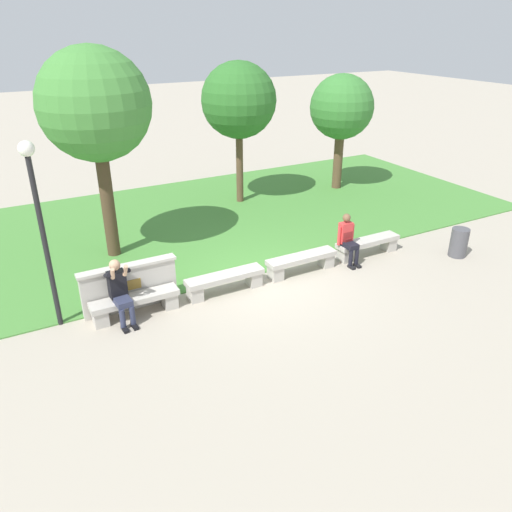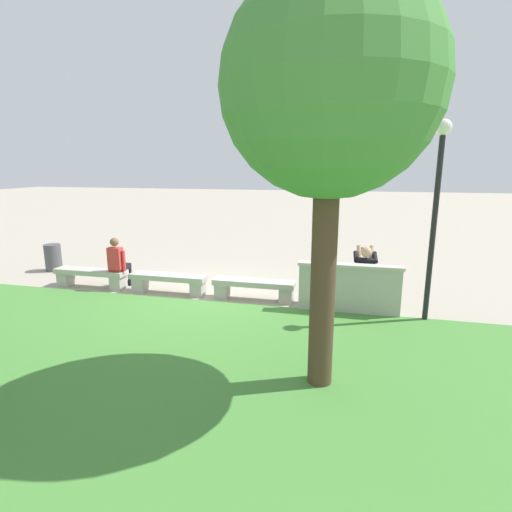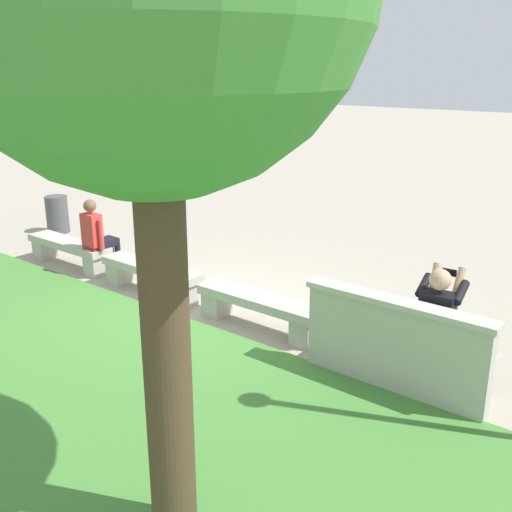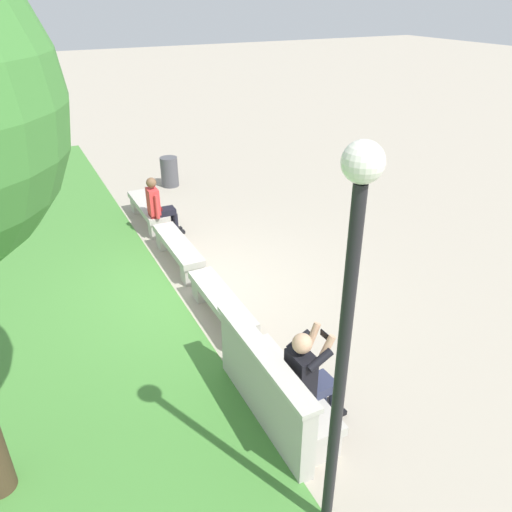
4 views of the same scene
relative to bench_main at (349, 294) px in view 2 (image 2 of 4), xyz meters
name	(u,v)px [view 2 (image 2 of 4)]	position (x,y,z in m)	size (l,w,h in m)	color
ground_plane	(210,296)	(3.05, 0.00, -0.30)	(80.00, 80.00, 0.00)	#A89E8C
grass_strip	(88,406)	(3.05, 4.38, -0.28)	(19.90, 8.00, 0.03)	#478438
bench_main	(349,294)	(0.00, 0.00, 0.00)	(1.81, 0.40, 0.45)	#B7B2A8
bench_near	(254,287)	(2.03, 0.00, 0.00)	(1.81, 0.40, 0.45)	#B7B2A8
bench_mid	(168,281)	(4.06, 0.00, 0.00)	(1.81, 0.40, 0.45)	#B7B2A8
bench_far	(91,275)	(6.09, 0.00, 0.00)	(1.81, 0.40, 0.45)	#B7B2A8
backrest_wall_with_plaque	(349,288)	(0.00, 0.34, 0.22)	(2.04, 0.24, 1.01)	#B7B2A8
person_photographer	(364,273)	(-0.29, -0.08, 0.44)	(0.49, 0.74, 1.32)	black
person_distant	(118,261)	(5.36, -0.07, 0.38)	(0.48, 0.68, 1.26)	black
backpack	(116,264)	(5.37, 0.03, 0.33)	(0.28, 0.24, 0.43)	maroon
tree_right_background	(330,90)	(0.34, 3.16, 3.45)	(2.60, 2.60, 5.09)	#4C3826
trash_bin	(53,258)	(8.12, -1.15, 0.08)	(0.44, 0.44, 0.75)	#4C4C51
lamp_post	(437,193)	(-1.44, 0.41, 2.13)	(0.28, 0.28, 3.68)	black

